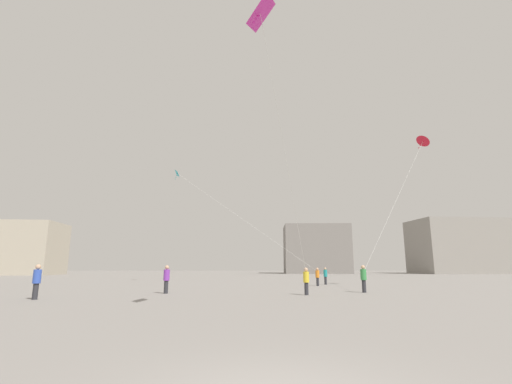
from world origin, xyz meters
TOP-DOWN VIEW (x-y plane):
  - person_in_orange at (5.95, 28.78)m, footprint 0.36×0.36m
  - person_in_yellow at (3.23, 18.15)m, footprint 0.37×0.37m
  - person_in_teal at (7.24, 31.42)m, footprint 0.36×0.36m
  - person_in_purple at (-5.85, 19.66)m, footprint 0.40×0.40m
  - person_in_blue at (-11.92, 15.32)m, footprint 0.41×0.41m
  - person_in_green at (7.54, 20.27)m, footprint 0.40×0.40m
  - kite_cyan_delta at (-8.48, 37.36)m, footprint 15.41×9.59m
  - kite_crimson_diamond at (15.36, 25.66)m, footprint 8.59×6.20m
  - kite_magenta_delta at (0.05, 7.55)m, footprint 3.81×11.68m
  - building_centre_hall at (17.00, 88.59)m, footprint 16.70×12.92m
  - building_right_hall at (53.00, 85.77)m, footprint 23.55×14.49m

SIDE VIEW (x-z plane):
  - person_in_orange at x=5.95m, z-range 0.08..1.71m
  - person_in_teal at x=7.24m, z-range 0.08..1.73m
  - person_in_yellow at x=3.23m, z-range 0.08..1.76m
  - person_in_purple at x=-5.85m, z-range 0.09..1.91m
  - person_in_green at x=7.54m, z-range 0.09..1.93m
  - person_in_blue at x=-11.92m, z-range 0.09..1.95m
  - building_centre_hall at x=17.00m, z-range 0.00..12.09m
  - building_right_hall at x=53.00m, z-range 0.00..13.28m
  - kite_magenta_delta at x=0.05m, z-range 6.05..16.70m
  - kite_cyan_delta at x=-8.48m, z-range 6.42..18.33m
  - kite_crimson_diamond at x=15.36m, z-range 6.78..18.90m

